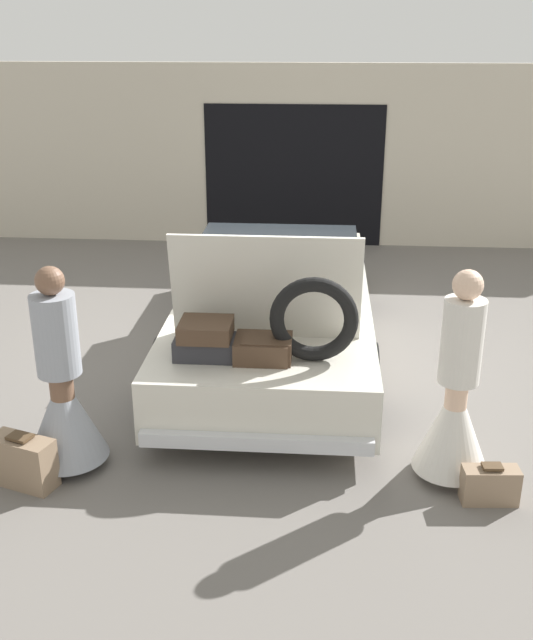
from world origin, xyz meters
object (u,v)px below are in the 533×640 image
Objects in this scene: person_right at (455,407)px; suitcase_beside_left_person at (23,462)px; car at (276,305)px; person_left at (63,398)px; suitcase_beside_right_person at (490,485)px.

person_right reaches higher than suitcase_beside_left_person.
car is at bearing 56.32° from suitcase_beside_left_person.
suitcase_beside_left_person is (-0.25, -0.31, -0.39)m from person_left.
suitcase_beside_right_person is (3.54, 0.04, -0.06)m from suitcase_beside_left_person.
person_left is at bearing 175.35° from suitcase_beside_right_person.
person_left is (-1.52, -2.35, 0.05)m from car.
car is 2.79× the size of person_right.
car is 2.75m from person_right.
car reaches higher than suitcase_beside_right_person.
car is 8.66× the size of suitcase_beside_left_person.
person_left is 3.93× the size of suitcase_beside_right_person.
suitcase_beside_right_person is (0.25, -0.33, -0.47)m from person_right.
suitcase_beside_right_person is (3.30, -0.27, -0.45)m from person_left.
person_right is at bearing 127.04° from suitcase_beside_right_person.
car reaches higher than person_left.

